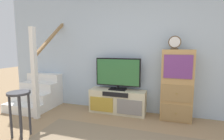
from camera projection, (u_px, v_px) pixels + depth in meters
The scene contains 7 objects.
back_wall at pixel (134, 50), 3.77m from camera, with size 6.40×0.12×2.70m, color #A8BCD1.
media_console at pixel (117, 101), 3.75m from camera, with size 1.21×0.38×0.51m.
television at pixel (118, 73), 3.69m from camera, with size 0.97×0.22×0.68m.
side_cabinet at pixel (177, 85), 3.34m from camera, with size 0.58×0.38×1.37m.
desk_clock at pixel (175, 43), 3.24m from camera, with size 0.23×0.08×0.25m.
staircase at pixel (43, 89), 4.33m from camera, with size 1.00×1.36×2.20m.
bar_stool_near at pixel (19, 104), 2.71m from camera, with size 0.34×0.34×0.73m.
Camera 1 is at (0.70, -1.30, 1.41)m, focal length 27.76 mm.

